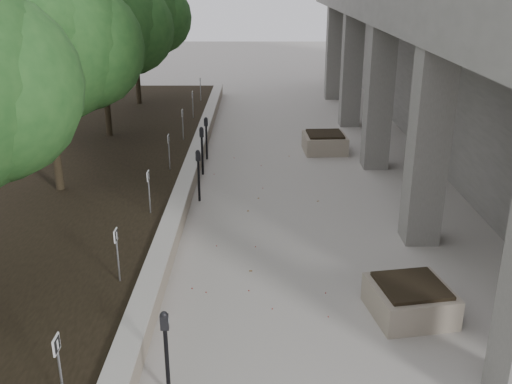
{
  "coord_description": "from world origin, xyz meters",
  "views": [
    {
      "loc": [
        -0.02,
        -5.13,
        5.26
      ],
      "look_at": [
        -0.04,
        5.89,
        1.11
      ],
      "focal_mm": 40.51,
      "sensor_mm": 36.0,
      "label": 1
    }
  ],
  "objects_px": {
    "crabapple_tree_5": "(134,34)",
    "planter_back": "(325,142)",
    "parking_meter_2": "(167,353)",
    "parking_meter_3": "(199,176)",
    "crabapple_tree_3": "(46,76)",
    "parking_meter_5": "(206,138)",
    "planter_front": "(410,299)",
    "parking_meter_4": "(202,151)",
    "crabapple_tree_4": "(102,49)"
  },
  "relations": [
    {
      "from": "crabapple_tree_5",
      "to": "planter_back",
      "type": "bearing_deg",
      "value": -38.36
    },
    {
      "from": "parking_meter_2",
      "to": "parking_meter_3",
      "type": "bearing_deg",
      "value": 89.01
    },
    {
      "from": "crabapple_tree_3",
      "to": "parking_meter_3",
      "type": "xyz_separation_m",
      "value": [
        3.35,
        0.22,
        -2.46
      ]
    },
    {
      "from": "parking_meter_2",
      "to": "parking_meter_5",
      "type": "distance_m",
      "value": 10.53
    },
    {
      "from": "planter_back",
      "to": "crabapple_tree_5",
      "type": "bearing_deg",
      "value": 141.64
    },
    {
      "from": "crabapple_tree_3",
      "to": "planter_front",
      "type": "distance_m",
      "value": 9.23
    },
    {
      "from": "crabapple_tree_5",
      "to": "planter_back",
      "type": "relative_size",
      "value": 4.18
    },
    {
      "from": "parking_meter_2",
      "to": "parking_meter_4",
      "type": "height_order",
      "value": "parking_meter_4"
    },
    {
      "from": "crabapple_tree_4",
      "to": "parking_meter_4",
      "type": "relative_size",
      "value": 3.95
    },
    {
      "from": "parking_meter_5",
      "to": "parking_meter_2",
      "type": "bearing_deg",
      "value": -83.82
    },
    {
      "from": "crabapple_tree_3",
      "to": "parking_meter_5",
      "type": "xyz_separation_m",
      "value": [
        3.25,
        3.7,
        -2.47
      ]
    },
    {
      "from": "crabapple_tree_4",
      "to": "parking_meter_5",
      "type": "bearing_deg",
      "value": -21.87
    },
    {
      "from": "parking_meter_2",
      "to": "parking_meter_5",
      "type": "relative_size",
      "value": 0.97
    },
    {
      "from": "crabapple_tree_3",
      "to": "crabapple_tree_4",
      "type": "bearing_deg",
      "value": 90.0
    },
    {
      "from": "crabapple_tree_4",
      "to": "planter_back",
      "type": "bearing_deg",
      "value": -3.93
    },
    {
      "from": "parking_meter_2",
      "to": "parking_meter_3",
      "type": "xyz_separation_m",
      "value": [
        -0.25,
        7.05,
        0.02
      ]
    },
    {
      "from": "crabapple_tree_3",
      "to": "crabapple_tree_5",
      "type": "distance_m",
      "value": 10.0
    },
    {
      "from": "parking_meter_3",
      "to": "parking_meter_5",
      "type": "distance_m",
      "value": 3.48
    },
    {
      "from": "crabapple_tree_4",
      "to": "planter_front",
      "type": "relative_size",
      "value": 4.43
    },
    {
      "from": "crabapple_tree_4",
      "to": "planter_front",
      "type": "xyz_separation_m",
      "value": [
        7.29,
        -9.9,
        -2.83
      ]
    },
    {
      "from": "crabapple_tree_5",
      "to": "parking_meter_3",
      "type": "xyz_separation_m",
      "value": [
        3.35,
        -9.78,
        -2.46
      ]
    },
    {
      "from": "parking_meter_2",
      "to": "parking_meter_3",
      "type": "relative_size",
      "value": 0.96
    },
    {
      "from": "parking_meter_2",
      "to": "planter_front",
      "type": "height_order",
      "value": "parking_meter_2"
    },
    {
      "from": "parking_meter_4",
      "to": "crabapple_tree_3",
      "type": "bearing_deg",
      "value": -152.5
    },
    {
      "from": "parking_meter_2",
      "to": "planter_back",
      "type": "relative_size",
      "value": 0.98
    },
    {
      "from": "planter_back",
      "to": "parking_meter_5",
      "type": "bearing_deg",
      "value": -167.27
    },
    {
      "from": "crabapple_tree_3",
      "to": "parking_meter_4",
      "type": "relative_size",
      "value": 3.95
    },
    {
      "from": "planter_back",
      "to": "crabapple_tree_4",
      "type": "bearing_deg",
      "value": 176.07
    },
    {
      "from": "crabapple_tree_3",
      "to": "parking_meter_2",
      "type": "xyz_separation_m",
      "value": [
        3.6,
        -6.83,
        -2.48
      ]
    },
    {
      "from": "crabapple_tree_3",
      "to": "crabapple_tree_4",
      "type": "relative_size",
      "value": 1.0
    },
    {
      "from": "parking_meter_3",
      "to": "parking_meter_5",
      "type": "height_order",
      "value": "parking_meter_3"
    },
    {
      "from": "parking_meter_2",
      "to": "parking_meter_4",
      "type": "bearing_deg",
      "value": 89.17
    },
    {
      "from": "crabapple_tree_5",
      "to": "parking_meter_2",
      "type": "bearing_deg",
      "value": -77.94
    },
    {
      "from": "parking_meter_4",
      "to": "parking_meter_5",
      "type": "relative_size",
      "value": 1.05
    },
    {
      "from": "crabapple_tree_5",
      "to": "parking_meter_5",
      "type": "xyz_separation_m",
      "value": [
        3.25,
        -6.3,
        -2.47
      ]
    },
    {
      "from": "crabapple_tree_4",
      "to": "parking_meter_3",
      "type": "relative_size",
      "value": 4.12
    },
    {
      "from": "crabapple_tree_4",
      "to": "parking_meter_2",
      "type": "bearing_deg",
      "value": -73.09
    },
    {
      "from": "crabapple_tree_4",
      "to": "parking_meter_5",
      "type": "distance_m",
      "value": 4.28
    },
    {
      "from": "parking_meter_3",
      "to": "crabapple_tree_4",
      "type": "bearing_deg",
      "value": 106.8
    },
    {
      "from": "parking_meter_4",
      "to": "parking_meter_2",
      "type": "bearing_deg",
      "value": -95.1
    },
    {
      "from": "crabapple_tree_3",
      "to": "planter_back",
      "type": "distance_m",
      "value": 8.73
    },
    {
      "from": "planter_front",
      "to": "planter_back",
      "type": "height_order",
      "value": "planter_back"
    },
    {
      "from": "parking_meter_5",
      "to": "planter_back",
      "type": "bearing_deg",
      "value": 17.03
    },
    {
      "from": "crabapple_tree_3",
      "to": "planter_front",
      "type": "bearing_deg",
      "value": -33.89
    },
    {
      "from": "crabapple_tree_3",
      "to": "parking_meter_4",
      "type": "height_order",
      "value": "crabapple_tree_3"
    },
    {
      "from": "crabapple_tree_5",
      "to": "parking_meter_2",
      "type": "distance_m",
      "value": 17.39
    },
    {
      "from": "crabapple_tree_5",
      "to": "parking_meter_2",
      "type": "xyz_separation_m",
      "value": [
        3.6,
        -16.83,
        -2.48
      ]
    },
    {
      "from": "crabapple_tree_5",
      "to": "parking_meter_5",
      "type": "height_order",
      "value": "crabapple_tree_5"
    },
    {
      "from": "crabapple_tree_3",
      "to": "planter_front",
      "type": "height_order",
      "value": "crabapple_tree_3"
    },
    {
      "from": "planter_front",
      "to": "parking_meter_4",
      "type": "bearing_deg",
      "value": 119.45
    }
  ]
}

